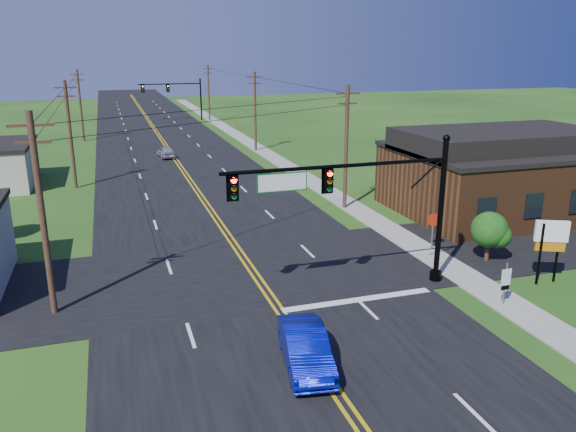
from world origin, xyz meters
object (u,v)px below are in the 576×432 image
object	(u,v)px
signal_mast_far	(174,93)
route_sign	(506,281)
blue_car	(305,349)
signal_mast_main	(359,198)
stop_sign	(433,223)

from	to	relation	value
signal_mast_far	route_sign	world-z (taller)	signal_mast_far
blue_car	signal_mast_far	bearing A→B (deg)	95.77
blue_car	route_sign	world-z (taller)	route_sign
signal_mast_main	route_sign	xyz separation A→B (m)	(5.81, -3.56, -3.52)
signal_mast_far	blue_car	distance (m)	77.85
signal_mast_far	stop_sign	world-z (taller)	signal_mast_far
stop_sign	route_sign	bearing A→B (deg)	-80.13
route_sign	stop_sign	distance (m)	7.77
signal_mast_far	blue_car	size ratio (longest dim) A/B	2.47
blue_car	stop_sign	world-z (taller)	stop_sign
blue_car	signal_mast_main	bearing A→B (deg)	59.92
signal_mast_main	signal_mast_far	bearing A→B (deg)	89.92
signal_mast_main	signal_mast_far	distance (m)	72.00
signal_mast_main	route_sign	size ratio (longest dim) A/B	5.34
stop_sign	blue_car	bearing A→B (deg)	-122.27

